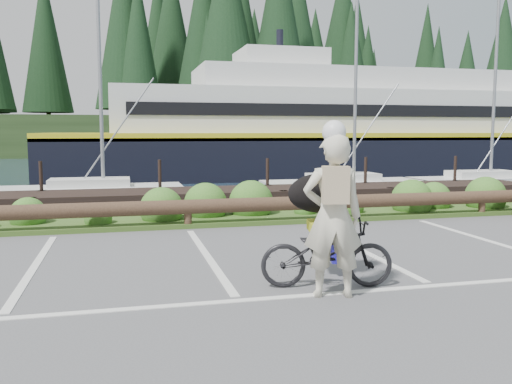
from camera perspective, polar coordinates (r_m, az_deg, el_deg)
ground at (r=6.92m, az=-2.60°, el=-10.42°), size 72.00×72.00×0.00m
harbor_backdrop at (r=84.96m, az=-12.78°, el=4.89°), size 170.00×160.00×30.00m
vegetation_strip at (r=12.03m, az=-7.56°, el=-3.00°), size 34.00×1.60×0.10m
log_rail at (r=11.35m, az=-7.16°, el=-3.81°), size 32.00×0.30×0.60m
bicycle at (r=7.06m, az=7.45°, el=-6.39°), size 1.78×0.93×0.89m
cyclist at (r=6.58m, az=8.08°, el=-2.55°), size 0.80×0.61×1.97m
dog at (r=7.47m, az=6.85°, el=-0.11°), size 0.64×1.01×0.54m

